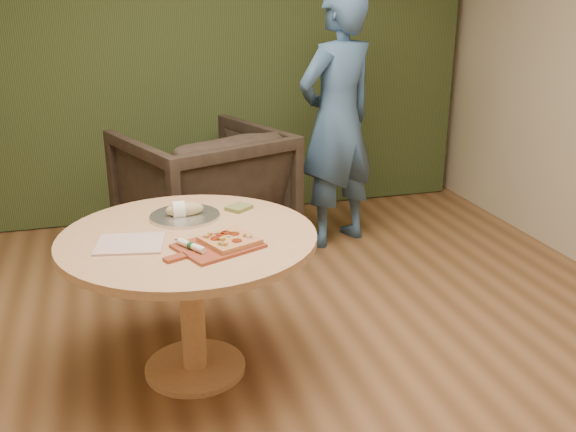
{
  "coord_description": "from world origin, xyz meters",
  "views": [
    {
      "loc": [
        -0.66,
        -2.41,
        1.86
      ],
      "look_at": [
        0.11,
        0.25,
        0.87
      ],
      "focal_mm": 40.0,
      "sensor_mm": 36.0,
      "label": 1
    }
  ],
  "objects_px": {
    "pedestal_table": "(190,261)",
    "serving_tray": "(185,216)",
    "pizza_paddle": "(216,246)",
    "cutlery_roll": "(191,246)",
    "flatbread_pizza": "(229,240)",
    "armchair": "(203,187)",
    "bread_roll": "(183,209)",
    "person_standing": "(337,121)"
  },
  "relations": [
    {
      "from": "armchair",
      "to": "person_standing",
      "type": "xyz_separation_m",
      "value": [
        1.01,
        0.01,
        0.42
      ]
    },
    {
      "from": "cutlery_roll",
      "to": "pizza_paddle",
      "type": "bearing_deg",
      "value": -24.45
    },
    {
      "from": "flatbread_pizza",
      "to": "cutlery_roll",
      "type": "height_order",
      "value": "flatbread_pizza"
    },
    {
      "from": "pedestal_table",
      "to": "armchair",
      "type": "bearing_deg",
      "value": 78.7
    },
    {
      "from": "flatbread_pizza",
      "to": "bread_roll",
      "type": "relative_size",
      "value": 1.49
    },
    {
      "from": "pedestal_table",
      "to": "armchair",
      "type": "distance_m",
      "value": 1.51
    },
    {
      "from": "pizza_paddle",
      "to": "flatbread_pizza",
      "type": "xyz_separation_m",
      "value": [
        0.06,
        0.01,
        0.02
      ]
    },
    {
      "from": "person_standing",
      "to": "bread_roll",
      "type": "bearing_deg",
      "value": 21.82
    },
    {
      "from": "pizza_paddle",
      "to": "cutlery_roll",
      "type": "xyz_separation_m",
      "value": [
        -0.11,
        -0.01,
        0.02
      ]
    },
    {
      "from": "pedestal_table",
      "to": "bread_roll",
      "type": "height_order",
      "value": "bread_roll"
    },
    {
      "from": "flatbread_pizza",
      "to": "cutlery_roll",
      "type": "relative_size",
      "value": 1.59
    },
    {
      "from": "pedestal_table",
      "to": "cutlery_roll",
      "type": "relative_size",
      "value": 6.8
    },
    {
      "from": "pedestal_table",
      "to": "serving_tray",
      "type": "relative_size",
      "value": 3.46
    },
    {
      "from": "serving_tray",
      "to": "cutlery_roll",
      "type": "bearing_deg",
      "value": -94.03
    },
    {
      "from": "pizza_paddle",
      "to": "person_standing",
      "type": "distance_m",
      "value": 2.09
    },
    {
      "from": "pedestal_table",
      "to": "flatbread_pizza",
      "type": "relative_size",
      "value": 4.27
    },
    {
      "from": "pedestal_table",
      "to": "flatbread_pizza",
      "type": "bearing_deg",
      "value": -50.08
    },
    {
      "from": "flatbread_pizza",
      "to": "pedestal_table",
      "type": "bearing_deg",
      "value": 129.92
    },
    {
      "from": "cutlery_roll",
      "to": "serving_tray",
      "type": "distance_m",
      "value": 0.46
    },
    {
      "from": "person_standing",
      "to": "pedestal_table",
      "type": "bearing_deg",
      "value": 26.68
    },
    {
      "from": "armchair",
      "to": "bread_roll",
      "type": "bearing_deg",
      "value": 56.05
    },
    {
      "from": "pizza_paddle",
      "to": "person_standing",
      "type": "xyz_separation_m",
      "value": [
        1.2,
        1.7,
        0.18
      ]
    },
    {
      "from": "pedestal_table",
      "to": "cutlery_roll",
      "type": "distance_m",
      "value": 0.28
    },
    {
      "from": "pedestal_table",
      "to": "cutlery_roll",
      "type": "height_order",
      "value": "cutlery_roll"
    },
    {
      "from": "pedestal_table",
      "to": "serving_tray",
      "type": "bearing_deg",
      "value": 85.73
    },
    {
      "from": "pedestal_table",
      "to": "armchair",
      "type": "relative_size",
      "value": 1.18
    },
    {
      "from": "bread_roll",
      "to": "person_standing",
      "type": "xyz_separation_m",
      "value": [
        1.29,
        1.25,
        0.15
      ]
    },
    {
      "from": "pizza_paddle",
      "to": "flatbread_pizza",
      "type": "height_order",
      "value": "flatbread_pizza"
    },
    {
      "from": "pizza_paddle",
      "to": "serving_tray",
      "type": "xyz_separation_m",
      "value": [
        -0.08,
        0.45,
        -0.0
      ]
    },
    {
      "from": "pizza_paddle",
      "to": "serving_tray",
      "type": "bearing_deg",
      "value": 77.51
    },
    {
      "from": "pedestal_table",
      "to": "person_standing",
      "type": "xyz_separation_m",
      "value": [
        1.3,
        1.49,
        0.33
      ]
    },
    {
      "from": "bread_roll",
      "to": "pizza_paddle",
      "type": "bearing_deg",
      "value": -78.6
    },
    {
      "from": "pedestal_table",
      "to": "serving_tray",
      "type": "distance_m",
      "value": 0.28
    },
    {
      "from": "cutlery_roll",
      "to": "armchair",
      "type": "distance_m",
      "value": 1.75
    },
    {
      "from": "person_standing",
      "to": "pizza_paddle",
      "type": "bearing_deg",
      "value": 32.51
    },
    {
      "from": "bread_roll",
      "to": "person_standing",
      "type": "height_order",
      "value": "person_standing"
    },
    {
      "from": "pedestal_table",
      "to": "flatbread_pizza",
      "type": "xyz_separation_m",
      "value": [
        0.16,
        -0.19,
        0.17
      ]
    },
    {
      "from": "serving_tray",
      "to": "pedestal_table",
      "type": "bearing_deg",
      "value": -94.27
    },
    {
      "from": "flatbread_pizza",
      "to": "bread_roll",
      "type": "height_order",
      "value": "bread_roll"
    },
    {
      "from": "cutlery_roll",
      "to": "flatbread_pizza",
      "type": "bearing_deg",
      "value": -22.69
    },
    {
      "from": "serving_tray",
      "to": "armchair",
      "type": "bearing_deg",
      "value": 77.36
    },
    {
      "from": "pizza_paddle",
      "to": "person_standing",
      "type": "bearing_deg",
      "value": 31.88
    }
  ]
}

